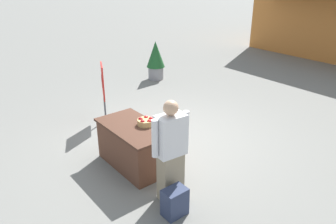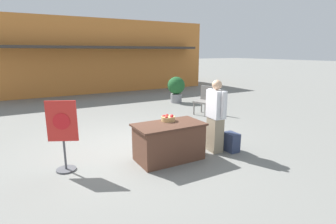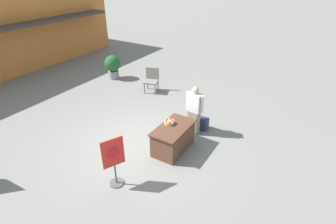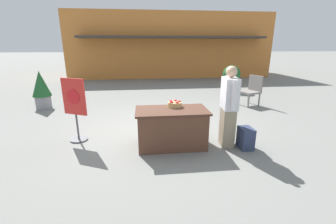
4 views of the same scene
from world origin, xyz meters
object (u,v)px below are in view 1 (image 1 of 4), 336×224
(apple_basket, at_px, (146,122))
(poster_board, at_px, (104,92))
(person_visitor, at_px, (171,152))
(backpack, at_px, (175,202))
(potted_plant_near_right, at_px, (156,59))
(display_table, at_px, (135,146))

(apple_basket, distance_m, poster_board, 2.05)
(person_visitor, height_order, poster_board, person_visitor)
(backpack, xyz_separation_m, potted_plant_near_right, (-5.16, 3.54, 0.43))
(person_visitor, xyz_separation_m, backpack, (0.32, -0.18, -0.60))
(backpack, height_order, potted_plant_near_right, potted_plant_near_right)
(poster_board, relative_size, potted_plant_near_right, 1.12)
(apple_basket, height_order, poster_board, poster_board)
(person_visitor, distance_m, poster_board, 3.11)
(backpack, distance_m, potted_plant_near_right, 6.27)
(person_visitor, xyz_separation_m, potted_plant_near_right, (-4.84, 3.36, -0.17))
(poster_board, xyz_separation_m, potted_plant_near_right, (-1.79, 2.77, -0.07))
(person_visitor, height_order, backpack, person_visitor)
(apple_basket, relative_size, backpack, 0.68)
(backpack, bearing_deg, poster_board, 167.19)
(display_table, height_order, potted_plant_near_right, potted_plant_near_right)
(poster_board, bearing_deg, potted_plant_near_right, -121.64)
(apple_basket, bearing_deg, person_visitor, -15.81)
(poster_board, bearing_deg, display_table, 101.56)
(apple_basket, xyz_separation_m, person_visitor, (1.02, -0.29, -0.01))
(poster_board, bearing_deg, backpack, 102.73)
(potted_plant_near_right, bearing_deg, poster_board, -57.17)
(potted_plant_near_right, bearing_deg, apple_basket, -38.77)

